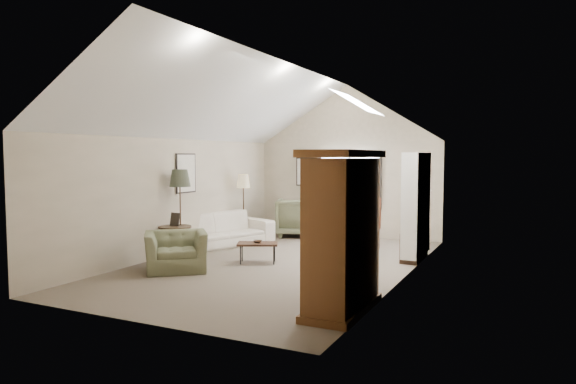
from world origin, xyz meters
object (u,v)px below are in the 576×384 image
at_px(armchair_near, 176,251).
at_px(coffee_table, 258,253).
at_px(side_table, 175,242).
at_px(armoire, 343,232).
at_px(sofa, 218,230).
at_px(side_chair, 367,223).
at_px(armchair_far, 298,217).

distance_m(armchair_near, coffee_table, 1.63).
bearing_deg(coffee_table, armchair_near, -130.17).
height_order(coffee_table, side_table, side_table).
relative_size(armoire, side_table, 3.25).
height_order(sofa, armchair_near, sofa).
relative_size(side_table, side_chair, 0.58).
bearing_deg(armoire, sofa, 141.11).
bearing_deg(sofa, armoire, -107.10).
bearing_deg(sofa, side_chair, -47.27).
distance_m(sofa, armchair_near, 2.60).
height_order(armchair_near, side_chair, side_chair).
xyz_separation_m(armoire, armchair_far, (-3.33, 5.77, -0.60)).
bearing_deg(armchair_near, armchair_far, 46.49).
bearing_deg(armoire, armchair_near, 164.15).
bearing_deg(coffee_table, side_table, -168.99).
relative_size(armchair_near, armchair_far, 1.01).
bearing_deg(side_chair, armchair_far, 179.82).
bearing_deg(coffee_table, armchair_far, 101.83).
height_order(armchair_near, coffee_table, armchair_near).
height_order(side_table, side_chair, side_chair).
xyz_separation_m(armoire, coffee_table, (-2.60, 2.28, -0.90)).
relative_size(armchair_near, coffee_table, 1.40).
xyz_separation_m(armchair_near, side_chair, (2.52, 3.74, 0.23)).
relative_size(armchair_near, side_chair, 0.95).
height_order(armoire, armchair_near, armoire).
xyz_separation_m(armchair_far, coffee_table, (0.73, -3.49, -0.30)).
bearing_deg(armchair_far, armoire, 99.78).
relative_size(armchair_far, side_table, 1.62).
distance_m(side_table, side_chair, 4.33).
relative_size(armoire, armchair_far, 2.00).
bearing_deg(armchair_far, sofa, 44.66).
relative_size(armchair_far, coffee_table, 1.38).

